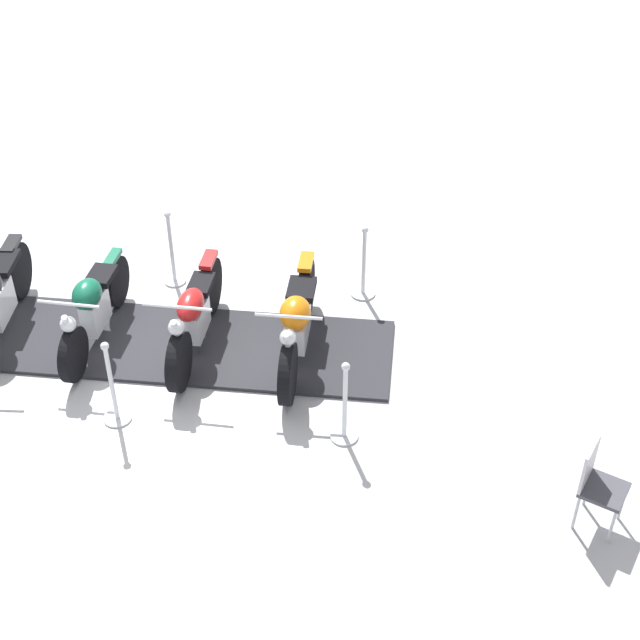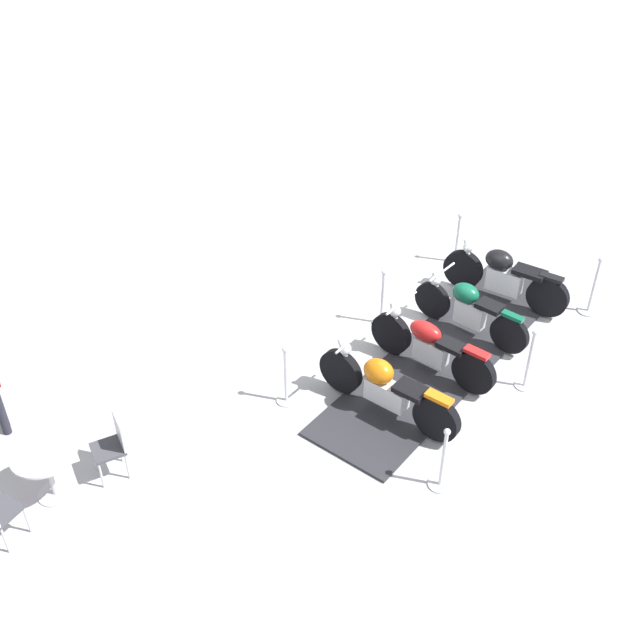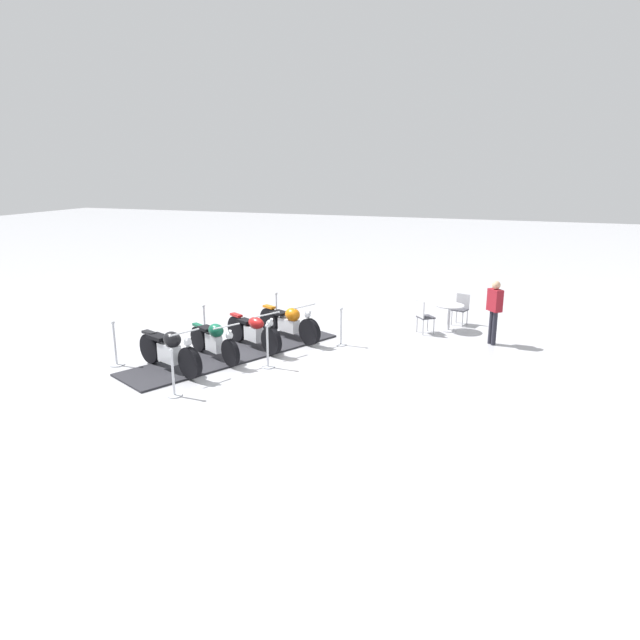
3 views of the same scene
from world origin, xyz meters
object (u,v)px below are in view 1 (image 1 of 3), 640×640
at_px(stanchion_right_mid, 113,394).
at_px(cafe_chair_across_table, 598,481).
at_px(motorcycle_copper, 297,322).
at_px(stanchion_left_rear, 364,273).
at_px(stanchion_left_mid, 172,257).
at_px(motorcycle_forest, 93,307).
at_px(motorcycle_maroon, 194,316).
at_px(stanchion_right_rear, 345,413).

height_order(stanchion_right_mid, cafe_chair_across_table, stanchion_right_mid).
distance_m(motorcycle_copper, stanchion_left_rear, 1.50).
distance_m(stanchion_left_mid, cafe_chair_across_table, 5.99).
height_order(motorcycle_forest, stanchion_left_rear, stanchion_left_rear).
bearing_deg(cafe_chair_across_table, stanchion_left_mid, 169.15).
distance_m(stanchion_left_rear, cafe_chair_across_table, 4.24).
distance_m(motorcycle_copper, stanchion_right_mid, 2.20).
xyz_separation_m(motorcycle_maroon, motorcycle_copper, (0.53, 1.08, 0.01)).
xyz_separation_m(stanchion_left_mid, stanchion_right_mid, (2.35, -1.14, -0.03)).
distance_m(motorcycle_forest, stanchion_left_rear, 3.35).
bearing_deg(stanchion_left_rear, stanchion_right_mid, -69.22).
height_order(motorcycle_maroon, stanchion_left_rear, motorcycle_maroon).
relative_size(motorcycle_forest, stanchion_left_rear, 1.86).
relative_size(motorcycle_forest, cafe_chair_across_table, 2.00).
distance_m(stanchion_right_rear, cafe_chair_across_table, 2.58).
xyz_separation_m(stanchion_left_rear, stanchion_right_rear, (2.35, -1.14, 0.02)).
xyz_separation_m(motorcycle_copper, stanchion_left_mid, (-1.99, -1.03, -0.12)).
height_order(stanchion_left_mid, cafe_chair_across_table, stanchion_left_mid).
relative_size(stanchion_left_mid, stanchion_left_rear, 1.06).
height_order(motorcycle_copper, stanchion_left_rear, motorcycle_copper).
bearing_deg(cafe_chair_across_table, motorcycle_copper, 169.96).
relative_size(stanchion_left_mid, cafe_chair_across_table, 1.13).
relative_size(stanchion_right_rear, stanchion_right_mid, 0.96).
height_order(stanchion_left_mid, stanchion_right_rear, stanchion_left_mid).
relative_size(stanchion_right_rear, cafe_chair_across_table, 1.08).
distance_m(stanchion_right_rear, stanchion_right_mid, 2.46).
bearing_deg(motorcycle_copper, cafe_chair_across_table, 55.38).
bearing_deg(motorcycle_copper, motorcycle_forest, -89.95).
relative_size(stanchion_left_mid, stanchion_right_mid, 1.01).
bearing_deg(stanchion_right_mid, cafe_chair_across_table, 54.16).
distance_m(motorcycle_maroon, stanchion_right_rear, 2.26).
bearing_deg(stanchion_right_mid, motorcycle_maroon, 128.99).
xyz_separation_m(motorcycle_copper, stanchion_left_rear, (-0.91, 1.18, -0.17)).
bearing_deg(stanchion_right_rear, stanchion_left_mid, -162.56).
bearing_deg(stanchion_right_mid, stanchion_left_rear, 110.78).
height_order(stanchion_left_rear, stanchion_right_mid, stanchion_right_mid).
bearing_deg(stanchion_left_mid, motorcycle_forest, -49.97).
bearing_deg(stanchion_right_mid, stanchion_left_mid, 154.11).
bearing_deg(stanchion_left_rear, stanchion_left_mid, -115.89).
bearing_deg(motorcycle_maroon, motorcycle_copper, 91.55).
height_order(stanchion_left_mid, stanchion_right_mid, stanchion_left_mid).
bearing_deg(motorcycle_copper, stanchion_right_mid, -54.79).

